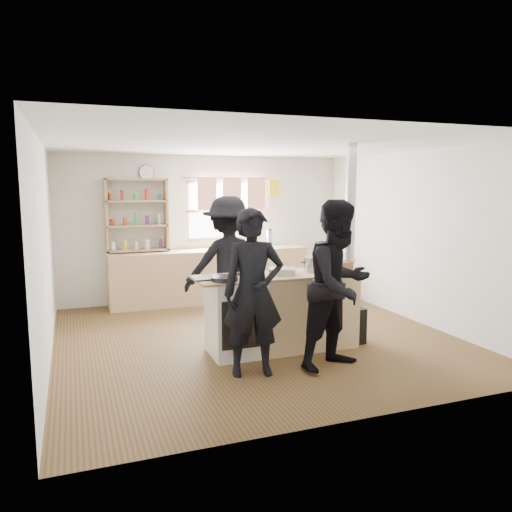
{
  "coord_description": "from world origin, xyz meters",
  "views": [
    {
      "loc": [
        -2.21,
        -5.97,
        1.99
      ],
      "look_at": [
        -0.03,
        -0.1,
        1.1
      ],
      "focal_mm": 35.0,
      "sensor_mm": 36.0,
      "label": 1
    }
  ],
  "objects_px": {
    "stockpot_counter": "(314,264)",
    "person_near_left": "(253,293)",
    "bread_board": "(344,268)",
    "person_near_right": "(339,285)",
    "thermos": "(269,239)",
    "person_far": "(229,265)",
    "cooking_island": "(282,312)",
    "skillet_greens": "(225,278)",
    "roast_tray": "(282,271)",
    "flue_heater": "(348,291)",
    "stockpot_stove": "(252,267)"
  },
  "relations": [
    {
      "from": "stockpot_stove",
      "to": "stockpot_counter",
      "type": "distance_m",
      "value": 0.82
    },
    {
      "from": "stockpot_counter",
      "to": "person_near_left",
      "type": "bearing_deg",
      "value": -146.29
    },
    {
      "from": "stockpot_counter",
      "to": "flue_heater",
      "type": "xyz_separation_m",
      "value": [
        0.44,
        -0.1,
        -0.36
      ]
    },
    {
      "from": "flue_heater",
      "to": "person_near_right",
      "type": "bearing_deg",
      "value": -127.36
    },
    {
      "from": "thermos",
      "to": "flue_heater",
      "type": "distance_m",
      "value": 2.83
    },
    {
      "from": "thermos",
      "to": "person_near_left",
      "type": "bearing_deg",
      "value": -114.47
    },
    {
      "from": "cooking_island",
      "to": "bread_board",
      "type": "xyz_separation_m",
      "value": [
        0.78,
        -0.11,
        0.51
      ]
    },
    {
      "from": "person_near_left",
      "to": "person_near_right",
      "type": "relative_size",
      "value": 0.96
    },
    {
      "from": "person_far",
      "to": "person_near_right",
      "type": "bearing_deg",
      "value": 118.52
    },
    {
      "from": "skillet_greens",
      "to": "person_near_left",
      "type": "distance_m",
      "value": 0.51
    },
    {
      "from": "cooking_island",
      "to": "skillet_greens",
      "type": "bearing_deg",
      "value": -167.9
    },
    {
      "from": "cooking_island",
      "to": "roast_tray",
      "type": "height_order",
      "value": "roast_tray"
    },
    {
      "from": "roast_tray",
      "to": "bread_board",
      "type": "bearing_deg",
      "value": -7.06
    },
    {
      "from": "person_near_left",
      "to": "bread_board",
      "type": "bearing_deg",
      "value": 30.48
    },
    {
      "from": "person_near_right",
      "to": "flue_heater",
      "type": "bearing_deg",
      "value": 34.49
    },
    {
      "from": "person_far",
      "to": "thermos",
      "type": "bearing_deg",
      "value": -120.64
    },
    {
      "from": "stockpot_stove",
      "to": "person_far",
      "type": "relative_size",
      "value": 0.14
    },
    {
      "from": "skillet_greens",
      "to": "stockpot_counter",
      "type": "bearing_deg",
      "value": 10.78
    },
    {
      "from": "stockpot_stove",
      "to": "person_far",
      "type": "xyz_separation_m",
      "value": [
        -0.03,
        0.83,
        -0.1
      ]
    },
    {
      "from": "skillet_greens",
      "to": "cooking_island",
      "type": "bearing_deg",
      "value": 12.1
    },
    {
      "from": "person_near_right",
      "to": "cooking_island",
      "type": "bearing_deg",
      "value": 95.53
    },
    {
      "from": "bread_board",
      "to": "person_near_right",
      "type": "xyz_separation_m",
      "value": [
        -0.44,
        -0.66,
        -0.06
      ]
    },
    {
      "from": "stockpot_counter",
      "to": "cooking_island",
      "type": "bearing_deg",
      "value": -171.5
    },
    {
      "from": "stockpot_counter",
      "to": "bread_board",
      "type": "relative_size",
      "value": 0.82
    },
    {
      "from": "thermos",
      "to": "person_far",
      "type": "relative_size",
      "value": 0.16
    },
    {
      "from": "roast_tray",
      "to": "stockpot_stove",
      "type": "bearing_deg",
      "value": 163.61
    },
    {
      "from": "roast_tray",
      "to": "person_near_right",
      "type": "height_order",
      "value": "person_near_right"
    },
    {
      "from": "roast_tray",
      "to": "person_near_right",
      "type": "relative_size",
      "value": 0.21
    },
    {
      "from": "cooking_island",
      "to": "person_far",
      "type": "xyz_separation_m",
      "value": [
        -0.39,
        0.92,
        0.46
      ]
    },
    {
      "from": "roast_tray",
      "to": "person_near_left",
      "type": "bearing_deg",
      "value": -133.58
    },
    {
      "from": "cooking_island",
      "to": "person_near_left",
      "type": "distance_m",
      "value": 0.98
    },
    {
      "from": "person_far",
      "to": "bread_board",
      "type": "bearing_deg",
      "value": 143.79
    },
    {
      "from": "stockpot_counter",
      "to": "person_near_left",
      "type": "height_order",
      "value": "person_near_left"
    },
    {
      "from": "cooking_island",
      "to": "person_near_left",
      "type": "height_order",
      "value": "person_near_left"
    },
    {
      "from": "stockpot_counter",
      "to": "thermos",
      "type": "bearing_deg",
      "value": 79.73
    },
    {
      "from": "stockpot_stove",
      "to": "person_near_right",
      "type": "distance_m",
      "value": 1.11
    },
    {
      "from": "skillet_greens",
      "to": "roast_tray",
      "type": "xyz_separation_m",
      "value": [
        0.76,
        0.15,
        0.01
      ]
    },
    {
      "from": "bread_board",
      "to": "cooking_island",
      "type": "bearing_deg",
      "value": 171.82
    },
    {
      "from": "flue_heater",
      "to": "person_far",
      "type": "distance_m",
      "value": 1.62
    },
    {
      "from": "thermos",
      "to": "person_far",
      "type": "distance_m",
      "value": 2.29
    },
    {
      "from": "roast_tray",
      "to": "person_far",
      "type": "xyz_separation_m",
      "value": [
        -0.38,
        0.93,
        -0.05
      ]
    },
    {
      "from": "flue_heater",
      "to": "person_near_left",
      "type": "xyz_separation_m",
      "value": [
        -1.51,
        -0.61,
        0.22
      ]
    },
    {
      "from": "roast_tray",
      "to": "stockpot_counter",
      "type": "bearing_deg",
      "value": 9.95
    },
    {
      "from": "stockpot_stove",
      "to": "cooking_island",
      "type": "bearing_deg",
      "value": -13.83
    },
    {
      "from": "stockpot_counter",
      "to": "person_near_left",
      "type": "relative_size",
      "value": 0.15
    },
    {
      "from": "roast_tray",
      "to": "flue_heater",
      "type": "relative_size",
      "value": 0.16
    },
    {
      "from": "thermos",
      "to": "cooking_island",
      "type": "distance_m",
      "value": 2.98
    },
    {
      "from": "roast_tray",
      "to": "stockpot_counter",
      "type": "distance_m",
      "value": 0.48
    },
    {
      "from": "person_far",
      "to": "skillet_greens",
      "type": "bearing_deg",
      "value": 75.65
    },
    {
      "from": "cooking_island",
      "to": "flue_heater",
      "type": "bearing_deg",
      "value": -2.1
    }
  ]
}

